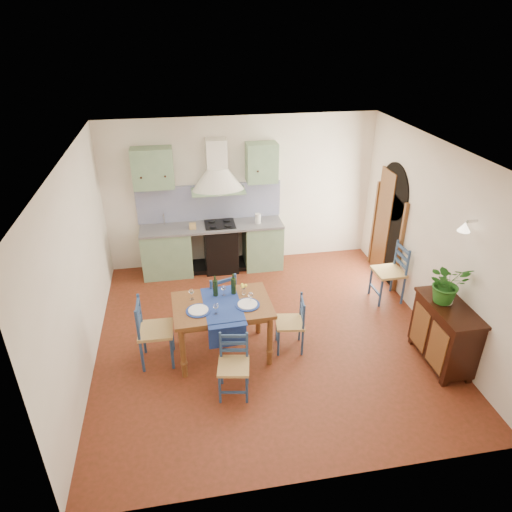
{
  "coord_description": "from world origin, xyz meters",
  "views": [
    {
      "loc": [
        -1.13,
        -5.47,
        4.32
      ],
      "look_at": [
        -0.11,
        0.3,
        1.22
      ],
      "focal_mm": 32.0,
      "sensor_mm": 36.0,
      "label": 1
    }
  ],
  "objects_px": {
    "dining_table": "(223,310)",
    "chair_near": "(234,365)",
    "sideboard": "(444,332)",
    "potted_plant": "(447,283)"
  },
  "relations": [
    {
      "from": "chair_near",
      "to": "sideboard",
      "type": "bearing_deg",
      "value": 1.42
    },
    {
      "from": "sideboard",
      "to": "dining_table",
      "type": "bearing_deg",
      "value": 166.58
    },
    {
      "from": "sideboard",
      "to": "chair_near",
      "type": "bearing_deg",
      "value": -178.58
    },
    {
      "from": "chair_near",
      "to": "potted_plant",
      "type": "bearing_deg",
      "value": 3.9
    },
    {
      "from": "sideboard",
      "to": "potted_plant",
      "type": "bearing_deg",
      "value": 104.71
    },
    {
      "from": "chair_near",
      "to": "sideboard",
      "type": "relative_size",
      "value": 0.8
    },
    {
      "from": "dining_table",
      "to": "sideboard",
      "type": "bearing_deg",
      "value": -13.42
    },
    {
      "from": "chair_near",
      "to": "potted_plant",
      "type": "distance_m",
      "value": 2.98
    },
    {
      "from": "dining_table",
      "to": "chair_near",
      "type": "distance_m",
      "value": 0.84
    },
    {
      "from": "dining_table",
      "to": "chair_near",
      "type": "xyz_separation_m",
      "value": [
        0.04,
        -0.77,
        -0.31
      ]
    }
  ]
}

